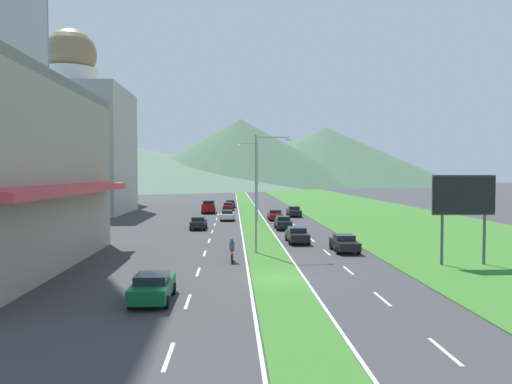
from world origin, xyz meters
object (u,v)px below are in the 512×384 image
(motorcycle_rider, at_px, (232,252))
(car_2, at_px, (153,287))
(car_0, at_px, (275,215))
(pickup_truck_0, at_px, (209,207))
(car_3, at_px, (230,204))
(car_5, at_px, (344,243))
(car_6, at_px, (294,211))
(car_4, at_px, (199,223))
(car_9, at_px, (228,206))
(car_8, at_px, (227,215))
(street_lamp_mid, at_px, (255,177))
(billboard_roadside, at_px, (464,199))
(car_1, at_px, (297,235))
(street_lamp_near, at_px, (260,186))
(car_7, at_px, (283,223))

(motorcycle_rider, bearing_deg, car_2, 159.38)
(car_0, xyz_separation_m, pickup_truck_0, (-10.05, 12.83, 0.24))
(car_3, bearing_deg, car_5, -169.43)
(car_2, relative_size, car_6, 1.02)
(car_4, relative_size, car_6, 1.07)
(pickup_truck_0, relative_size, motorcycle_rider, 2.70)
(car_6, bearing_deg, car_9, -143.28)
(car_5, bearing_deg, car_0, -172.95)
(car_4, height_order, car_8, car_4)
(car_2, bearing_deg, car_5, -41.89)
(street_lamp_mid, xyz_separation_m, motorcycle_rider, (-3.22, -30.88, -5.39))
(street_lamp_mid, xyz_separation_m, car_2, (-7.29, -41.71, -5.37))
(billboard_roadside, height_order, car_0, billboard_roadside)
(car_6, bearing_deg, street_lamp_mid, -44.05)
(car_1, distance_m, pickup_truck_0, 36.56)
(car_6, bearing_deg, motorcycle_rider, -14.18)
(street_lamp_near, xyz_separation_m, car_2, (-6.39, -14.71, -4.84))
(car_5, relative_size, pickup_truck_0, 0.77)
(car_1, bearing_deg, car_5, 31.25)
(car_3, height_order, car_7, car_7)
(street_lamp_near, xyz_separation_m, motorcycle_rider, (-2.32, -3.88, -4.87))
(street_lamp_near, bearing_deg, car_4, 109.67)
(car_6, bearing_deg, car_5, 0.11)
(car_0, relative_size, pickup_truck_0, 0.76)
(street_lamp_mid, distance_m, car_4, 12.95)
(car_4, height_order, pickup_truck_0, pickup_truck_0)
(street_lamp_near, xyz_separation_m, car_8, (-3.02, 27.82, -4.86))
(billboard_roadside, bearing_deg, car_5, 138.09)
(billboard_roadside, relative_size, car_5, 1.57)
(car_8, bearing_deg, motorcycle_rider, -178.73)
(car_5, distance_m, car_7, 16.80)
(car_0, xyz_separation_m, car_1, (0.14, -22.28, 0.02))
(car_5, height_order, pickup_truck_0, pickup_truck_0)
(car_7, xyz_separation_m, motorcycle_rider, (-6.03, -20.74, -0.04))
(street_lamp_mid, height_order, billboard_roadside, street_lamp_mid)
(car_4, relative_size, car_8, 1.12)
(car_1, distance_m, car_3, 48.10)
(car_6, bearing_deg, car_8, -61.08)
(car_0, relative_size, car_4, 0.90)
(billboard_roadside, bearing_deg, street_lamp_mid, 112.11)
(car_8, distance_m, car_9, 19.26)
(car_1, relative_size, car_3, 1.08)
(billboard_roadside, relative_size, car_2, 1.49)
(billboard_roadside, bearing_deg, car_3, 105.99)
(car_8, bearing_deg, car_9, 0.17)
(street_lamp_mid, height_order, car_7, street_lamp_mid)
(street_lamp_near, xyz_separation_m, car_4, (-6.33, 17.70, -4.85))
(car_0, height_order, car_1, car_1)
(car_2, relative_size, car_7, 1.04)
(car_1, height_order, car_3, car_1)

